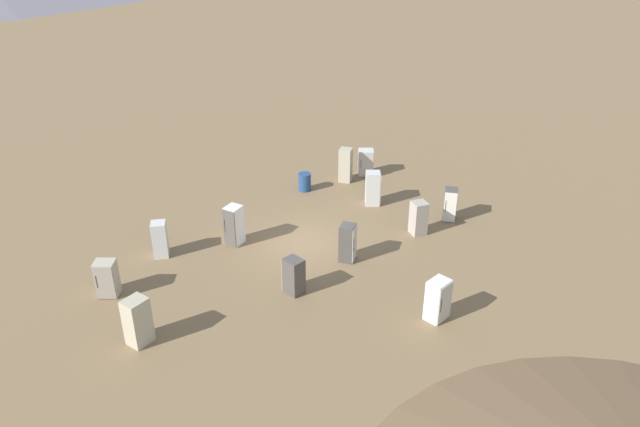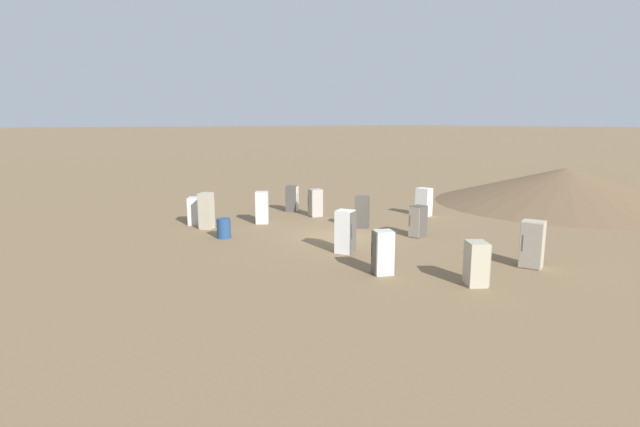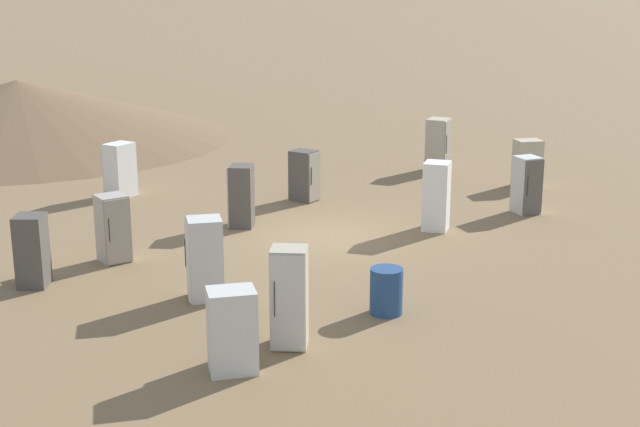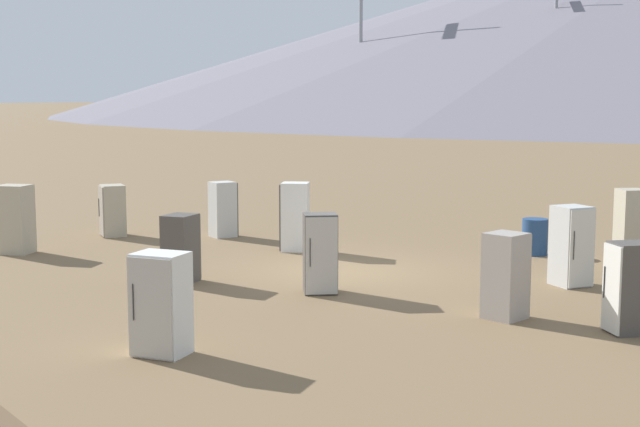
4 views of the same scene
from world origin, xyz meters
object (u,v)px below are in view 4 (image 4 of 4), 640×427
at_px(power_pylon_1, 554,74).
at_px(discarded_fridge_2, 506,276).
at_px(rusty_barrel, 535,237).
at_px(discarded_fridge_8, 161,304).
at_px(discarded_fridge_1, 630,288).
at_px(discarded_fridge_10, 295,217).
at_px(discarded_fridge_0, 112,211).
at_px(discarded_fridge_9, 223,209).
at_px(discarded_fridge_7, 631,228).
at_px(discarded_fridge_3, 181,248).
at_px(discarded_fridge_4, 571,246).
at_px(power_pylon_2, 361,63).
at_px(discarded_fridge_11, 15,219).
at_px(discarded_fridge_6, 320,253).

height_order(power_pylon_1, discarded_fridge_2, power_pylon_1).
bearing_deg(rusty_barrel, discarded_fridge_8, 172.90).
height_order(discarded_fridge_1, discarded_fridge_10, discarded_fridge_10).
height_order(discarded_fridge_0, discarded_fridge_9, discarded_fridge_9).
distance_m(discarded_fridge_8, discarded_fridge_9, 11.91).
distance_m(power_pylon_1, discarded_fridge_0, 119.86).
bearing_deg(power_pylon_1, discarded_fridge_7, -158.95).
relative_size(discarded_fridge_3, discarded_fridge_4, 0.87).
xyz_separation_m(power_pylon_2, discarded_fridge_8, (-114.42, -68.26, -8.60)).
bearing_deg(discarded_fridge_1, discarded_fridge_4, -12.21).
bearing_deg(discarded_fridge_3, discarded_fridge_11, 165.00).
bearing_deg(discarded_fridge_2, power_pylon_1, 120.58).
bearing_deg(discarded_fridge_0, discarded_fridge_11, 124.91).
relative_size(discarded_fridge_2, discarded_fridge_4, 0.92).
xyz_separation_m(discarded_fridge_6, discarded_fridge_9, (4.53, 6.55, -0.03)).
bearing_deg(discarded_fridge_8, discarded_fridge_6, -97.55).
bearing_deg(discarded_fridge_1, discarded_fridge_11, 48.30).
xyz_separation_m(discarded_fridge_2, discarded_fridge_9, (4.35, 10.55, 0.01)).
relative_size(discarded_fridge_6, discarded_fridge_10, 0.92).
bearing_deg(power_pylon_1, discarded_fridge_9, -164.26).
height_order(discarded_fridge_10, discarded_fridge_11, discarded_fridge_10).
distance_m(discarded_fridge_1, discarded_fridge_8, 7.89).
distance_m(discarded_fridge_4, discarded_fridge_9, 10.59).
bearing_deg(discarded_fridge_3, discarded_fridge_9, 109.79).
bearing_deg(discarded_fridge_1, discarded_fridge_2, 50.89).
distance_m(discarded_fridge_6, discarded_fridge_11, 9.17).
distance_m(discarded_fridge_0, discarded_fridge_9, 3.23).
relative_size(discarded_fridge_9, rusty_barrel, 1.72).
bearing_deg(rusty_barrel, discarded_fridge_1, -146.91).
distance_m(power_pylon_1, discarded_fridge_1, 126.75).
bearing_deg(discarded_fridge_8, discarded_fridge_7, -121.50).
bearing_deg(discarded_fridge_4, discarded_fridge_0, -53.82).
distance_m(discarded_fridge_7, discarded_fridge_9, 11.17).
bearing_deg(discarded_fridge_6, power_pylon_1, -112.34).
bearing_deg(power_pylon_1, discarded_fridge_0, -165.75).
bearing_deg(discarded_fridge_7, discarded_fridge_8, -59.48).
xyz_separation_m(discarded_fridge_8, discarded_fridge_9, (9.61, 7.04, -0.01)).
relative_size(discarded_fridge_3, discarded_fridge_11, 0.84).
xyz_separation_m(power_pylon_1, discarded_fridge_7, (-112.12, -43.16, -6.50)).
relative_size(discarded_fridge_4, discarded_fridge_11, 0.97).
bearing_deg(discarded_fridge_11, power_pylon_1, 81.81).
bearing_deg(discarded_fridge_3, discarded_fridge_2, -4.67).
distance_m(discarded_fridge_3, discarded_fridge_7, 10.63).
bearing_deg(discarded_fridge_6, power_pylon_2, -98.61).
bearing_deg(power_pylon_1, discarded_fridge_11, -166.08).
xyz_separation_m(discarded_fridge_4, discarded_fridge_9, (0.87, 10.56, -0.06)).
relative_size(discarded_fridge_10, discarded_fridge_11, 1.01).
bearing_deg(discarded_fridge_2, discarded_fridge_10, 164.84).
bearing_deg(power_pylon_2, discarded_fridge_7, -144.89).
bearing_deg(discarded_fridge_8, rusty_barrel, -110.10).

